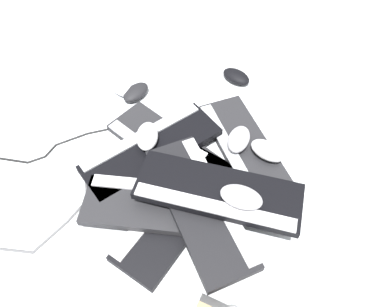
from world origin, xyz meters
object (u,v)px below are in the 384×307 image
mouse_2 (236,76)px  keyboard_3 (163,206)px  keyboard_4 (200,205)px  keyboard_5 (151,149)px  mouse_0 (136,92)px  mouse_1 (122,87)px  mouse_5 (241,197)px  mouse_4 (267,151)px  keyboard_2 (245,150)px  mouse_3 (147,136)px  keyboard_0 (170,150)px  mouse_6 (239,139)px  keyboard_6 (218,192)px  keyboard_1 (178,211)px

mouse_2 → keyboard_3: bearing=106.7°
keyboard_4 → keyboard_5: keyboard_4 is taller
mouse_0 → mouse_1: size_ratio=1.00×
mouse_5 → mouse_0: bearing=-35.8°
keyboard_5 → mouse_4: mouse_4 is taller
mouse_5 → mouse_2: bearing=-72.7°
keyboard_2 → keyboard_5: 0.30m
mouse_3 → mouse_5: mouse_5 is taller
keyboard_3 → mouse_4: size_ratio=4.15×
keyboard_0 → mouse_4: mouse_4 is taller
mouse_4 → keyboard_3: bearing=-110.7°
mouse_1 → mouse_4: (-0.57, -0.04, 0.03)m
keyboard_2 → mouse_1: bearing=3.0°
keyboard_4 → keyboard_5: bearing=-19.2°
mouse_6 → mouse_0: bearing=76.1°
keyboard_3 → keyboard_6: size_ratio=0.98×
keyboard_6 → mouse_5: mouse_5 is taller
keyboard_3 → mouse_1: (0.43, -0.30, -0.02)m
keyboard_3 → mouse_4: (-0.14, -0.34, 0.01)m
keyboard_2 → mouse_3: (0.25, 0.18, 0.07)m
keyboard_4 → mouse_3: mouse_3 is taller
keyboard_0 → keyboard_6: (-0.24, 0.09, 0.09)m
keyboard_2 → keyboard_6: (-0.05, 0.23, 0.09)m
keyboard_4 → keyboard_3: bearing=28.6°
mouse_5 → keyboard_4: bearing=13.7°
mouse_5 → mouse_6: bearing=-73.7°
keyboard_0 → keyboard_3: bearing=123.7°
keyboard_6 → mouse_6: (0.07, -0.23, -0.05)m
keyboard_3 → mouse_1: 0.53m
keyboard_0 → mouse_4: size_ratio=4.11×
mouse_4 → mouse_5: 0.26m
keyboard_3 → mouse_1: bearing=-34.6°
keyboard_6 → mouse_4: keyboard_6 is taller
keyboard_5 → mouse_5: size_ratio=4.22×
mouse_3 → mouse_5: bearing=46.2°
keyboard_0 → mouse_4: (-0.26, -0.15, 0.04)m
keyboard_1 → keyboard_4: size_ratio=0.98×
keyboard_6 → keyboard_0: bearing=-19.9°
mouse_0 → keyboard_0: bearing=-116.7°
keyboard_2 → keyboard_3: 0.34m
keyboard_2 → mouse_4: (-0.07, -0.01, 0.04)m
keyboard_4 → mouse_2: keyboard_4 is taller
mouse_0 → mouse_3: mouse_3 is taller
mouse_4 → keyboard_0: bearing=-147.6°
mouse_3 → keyboard_4: bearing=33.7°
mouse_1 → mouse_6: bearing=-166.4°
mouse_3 → mouse_6: mouse_3 is taller
keyboard_3 → keyboard_5: 0.20m
keyboard_0 → keyboard_4: (-0.21, 0.13, 0.06)m
keyboard_1 → keyboard_3: keyboard_3 is taller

